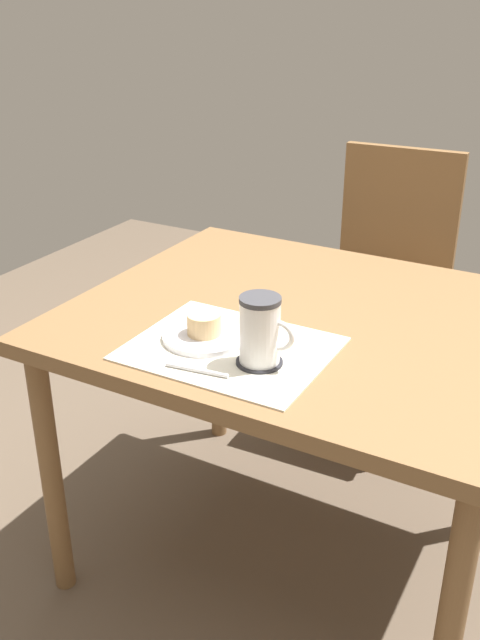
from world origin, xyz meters
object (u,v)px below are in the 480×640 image
object	(u,v)px
wooden_chair	(384,281)
pastry_plate	(204,336)
pastry	(204,324)
coffee_mug	(261,330)
dining_table	(305,344)

from	to	relation	value
wooden_chair	pastry_plate	world-z (taller)	wooden_chair
wooden_chair	pastry	size ratio (longest dim) A/B	12.84
wooden_chair	coffee_mug	world-z (taller)	wooden_chair
wooden_chair	coffee_mug	xyz separation A→B (m)	(0.08, -1.04, 0.28)
wooden_chair	pastry	xyz separation A→B (m)	(-0.07, -1.00, 0.25)
wooden_chair	dining_table	bearing A→B (deg)	92.01
dining_table	wooden_chair	distance (m)	0.79
pastry_plate	pastry	xyz separation A→B (m)	(0.00, -0.00, 0.03)
wooden_chair	coffee_mug	distance (m)	1.08
dining_table	coffee_mug	xyz separation A→B (m)	(0.02, -0.26, 0.15)
dining_table	coffee_mug	size ratio (longest dim) A/B	7.67
dining_table	pastry_plate	xyz separation A→B (m)	(-0.13, -0.23, 0.09)
pastry	coffee_mug	distance (m)	0.16
pastry_plate	coffee_mug	bearing A→B (deg)	-14.00
coffee_mug	pastry	bearing A→B (deg)	166.00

